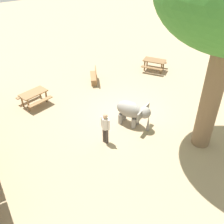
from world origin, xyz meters
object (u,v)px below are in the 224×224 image
object	(u,v)px
wooden_bench	(94,76)
picnic_table_far	(154,63)
elephant	(133,111)
person_handler	(105,126)
picnic_table_near	(34,95)

from	to	relation	value
wooden_bench	picnic_table_far	xyz separation A→B (m)	(-0.62, -4.42, 0.12)
elephant	picnic_table_far	distance (m)	6.61
person_handler	elephant	bearing A→B (deg)	-5.87
elephant	picnic_table_far	world-z (taller)	elephant
elephant	person_handler	world-z (taller)	person_handler
elephant	person_handler	bearing A→B (deg)	-103.91
picnic_table_far	elephant	bearing A→B (deg)	95.65
person_handler	wooden_bench	distance (m)	5.99
picnic_table_near	picnic_table_far	size ratio (longest dim) A/B	0.89
elephant	picnic_table_far	bearing A→B (deg)	103.89
person_handler	picnic_table_far	xyz separation A→B (m)	(4.88, -6.75, -0.36)
wooden_bench	picnic_table_far	distance (m)	4.47
person_handler	wooden_bench	size ratio (longest dim) A/B	1.13
elephant	wooden_bench	distance (m)	5.07
elephant	wooden_bench	bearing A→B (deg)	146.42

